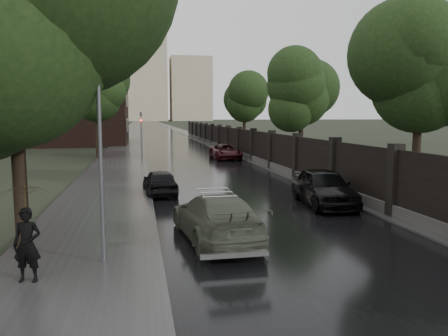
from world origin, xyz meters
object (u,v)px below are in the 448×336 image
pedestrian_umbrella (25,204)px  tree_right_c (244,105)px  hatchback_left (160,182)px  car_right_near (324,187)px  tree_left_near (10,7)px  tree_right_b (302,99)px  traffic_light (141,133)px  volga_sedan (216,217)px  car_right_far (225,152)px  tree_left_far (96,98)px  tree_right_a (420,87)px  lamp_post (101,159)px

pedestrian_umbrella → tree_right_c: bearing=79.5°
hatchback_left → car_right_near: (6.53, -3.76, 0.16)m
tree_left_near → pedestrian_umbrella: tree_left_near is taller
tree_right_b → pedestrian_umbrella: 26.06m
traffic_light → volga_sedan: 21.74m
traffic_light → hatchback_left: size_ratio=1.12×
car_right_far → car_right_near: bearing=-90.9°
hatchback_left → pedestrian_umbrella: size_ratio=1.41×
tree_right_b → traffic_light: bearing=165.8°
tree_left_far → car_right_near: size_ratio=1.63×
tree_left_near → volga_sedan: (5.32, 0.42, -5.72)m
tree_right_a → pedestrian_umbrella: 16.52m
tree_left_far → tree_right_c: (15.50, 10.00, -0.29)m
lamp_post → pedestrian_umbrella: size_ratio=2.02×
pedestrian_umbrella → volga_sedan: bearing=42.0°
tree_left_near → lamp_post: (2.20, -1.50, -3.75)m
pedestrian_umbrella → traffic_light: bearing=93.5°
car_right_far → tree_left_near: bearing=-114.7°
tree_right_c → hatchback_left: size_ratio=1.97×
tree_right_a → tree_right_c: (0.00, 32.00, 0.00)m
tree_left_far → pedestrian_umbrella: 29.72m
tree_left_far → car_right_near: (10.96, -22.50, -4.47)m
tree_left_far → traffic_light: bearing=-53.5°
pedestrian_umbrella → tree_right_a: bearing=37.1°
tree_left_far → lamp_post: (2.60, -28.50, -2.57)m
tree_left_near → tree_right_c: 39.99m
tree_right_c → car_right_far: 14.30m
hatchback_left → tree_left_far: bearing=-80.3°
car_right_near → pedestrian_umbrella: 12.13m
car_right_near → car_right_far: bearing=95.1°
volga_sedan → car_right_far: size_ratio=1.03×
volga_sedan → traffic_light: bearing=-90.5°
volga_sedan → pedestrian_umbrella: size_ratio=1.89×
tree_right_c → traffic_light: (-11.80, -15.01, -2.55)m
hatchback_left → tree_right_b: bearing=-139.5°
tree_left_far → tree_right_b: bearing=-27.3°
tree_left_near → traffic_light: bearing=81.5°
lamp_post → car_right_near: (8.36, 6.00, -1.90)m
traffic_light → hatchback_left: traffic_light is taller
tree_right_a → car_right_near: tree_right_a is taller
lamp_post → volga_sedan: bearing=31.6°
tree_right_c → car_right_near: 33.08m
pedestrian_umbrella → lamp_post: bearing=43.7°
tree_left_near → car_right_far: tree_left_near is taller
volga_sedan → tree_right_c: bearing=-110.8°
tree_right_c → pedestrian_umbrella: tree_right_c is taller
lamp_post → traffic_light: size_ratio=1.28×
tree_left_far → tree_right_b: size_ratio=1.05×
tree_right_a → pedestrian_umbrella: size_ratio=2.77×
tree_left_far → traffic_light: 6.84m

